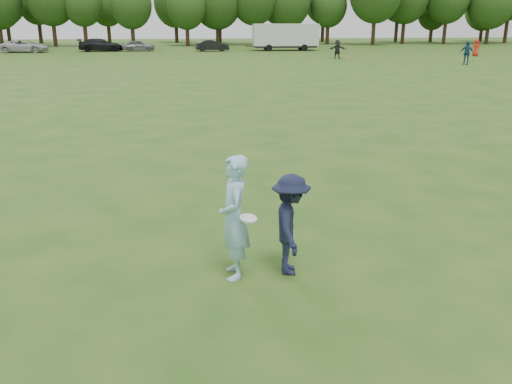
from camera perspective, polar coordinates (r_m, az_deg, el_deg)
ground at (r=9.45m, az=-2.45°, el=-7.48°), size 200.00×200.00×0.00m
thrower at (r=8.62m, az=-2.31°, el=-2.72°), size 0.52×0.76×2.03m
defender at (r=8.82m, az=3.66°, el=-3.45°), size 0.74×1.15×1.69m
player_far_b at (r=52.57m, az=21.29°, el=13.48°), size 1.22×1.09×1.99m
player_far_c at (r=64.15m, az=22.16°, el=13.89°), size 0.98×1.03×1.77m
player_far_d at (r=56.78m, az=8.57°, el=14.64°), size 1.74×0.64×1.84m
car_c at (r=71.35m, az=-23.15°, el=13.95°), size 5.43×2.70×1.48m
car_d at (r=70.69m, az=-16.05°, el=14.65°), size 5.39×2.55×1.52m
car_e at (r=69.97m, az=-12.28°, el=14.83°), size 4.06×1.96×1.34m
car_f at (r=68.60m, az=-4.64°, el=15.11°), size 4.21×1.88×1.34m
field_cone at (r=57.88m, az=9.61°, el=13.88°), size 0.28×0.28×0.30m
disc_in_play at (r=8.38m, az=-0.80°, el=-2.79°), size 0.31×0.31×0.09m
cargo_trailer at (r=69.91m, az=3.11°, el=16.10°), size 9.00×2.75×3.20m
treeline at (r=85.51m, az=-4.19°, el=19.43°), size 130.35×18.39×11.74m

